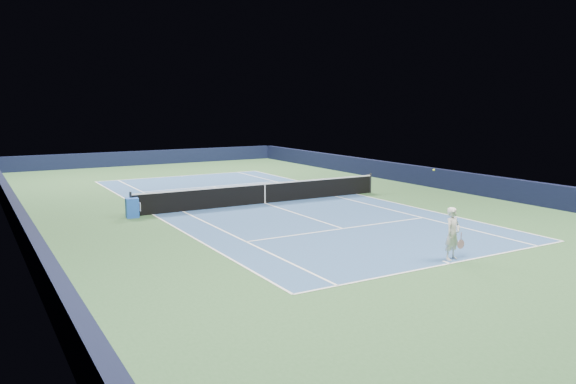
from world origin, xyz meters
TOP-DOWN VIEW (x-y plane):
  - ground at (0.00, 0.00)m, footprint 40.00×40.00m
  - wall_far at (0.00, 19.82)m, footprint 22.00×0.35m
  - wall_right at (10.82, 0.00)m, footprint 0.35×40.00m
  - wall_left at (-10.82, 0.00)m, footprint 0.35×40.00m
  - court_surface at (0.00, 0.00)m, footprint 10.97×23.77m
  - baseline_far at (0.00, 11.88)m, footprint 10.97×0.08m
  - baseline_near at (0.00, -11.88)m, footprint 10.97×0.08m
  - sideline_doubles_right at (5.49, 0.00)m, footprint 0.08×23.77m
  - sideline_doubles_left at (-5.49, 0.00)m, footprint 0.08×23.77m
  - sideline_singles_right at (4.12, 0.00)m, footprint 0.08×23.77m
  - sideline_singles_left at (-4.12, 0.00)m, footprint 0.08×23.77m
  - service_line_far at (0.00, 6.40)m, footprint 8.23×0.08m
  - service_line_near at (0.00, -6.40)m, footprint 8.23×0.08m
  - center_service_line at (0.00, 0.00)m, footprint 0.08×12.80m
  - center_mark_far at (0.00, 11.73)m, footprint 0.08×0.30m
  - center_mark_near at (0.00, -11.73)m, footprint 0.08×0.30m
  - tennis_net at (0.00, 0.00)m, footprint 12.90×0.10m
  - sponsor_cube at (-6.40, -0.18)m, footprint 0.59×0.51m
  - tennis_player at (0.36, -11.59)m, footprint 0.79×1.28m

SIDE VIEW (x-z plane):
  - ground at x=0.00m, z-range 0.00..0.00m
  - court_surface at x=0.00m, z-range 0.00..0.01m
  - baseline_far at x=0.00m, z-range 0.01..0.01m
  - baseline_near at x=0.00m, z-range 0.01..0.01m
  - sideline_doubles_right at x=5.49m, z-range 0.01..0.01m
  - sideline_doubles_left at x=-5.49m, z-range 0.01..0.01m
  - sideline_singles_right at x=4.12m, z-range 0.01..0.01m
  - sideline_singles_left at x=-4.12m, z-range 0.01..0.01m
  - service_line_far at x=0.00m, z-range 0.01..0.01m
  - service_line_near at x=0.00m, z-range 0.01..0.01m
  - center_service_line at x=0.00m, z-range 0.01..0.01m
  - center_mark_far at x=0.00m, z-range 0.01..0.01m
  - center_mark_near at x=0.00m, z-range 0.01..0.01m
  - sponsor_cube at x=-6.40m, z-range 0.00..0.83m
  - tennis_net at x=0.00m, z-range -0.03..1.04m
  - wall_far at x=0.00m, z-range 0.00..1.10m
  - wall_right at x=10.82m, z-range 0.00..1.10m
  - wall_left at x=-10.82m, z-range 0.00..1.10m
  - tennis_player at x=0.36m, z-range -0.53..2.17m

